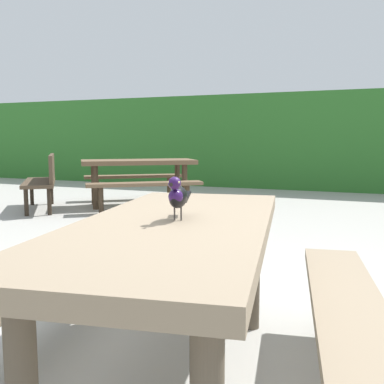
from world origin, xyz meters
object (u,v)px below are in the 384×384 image
Objects in this scene: picnic_table_mid_left at (139,171)px; park_bench_side at (45,178)px; bird_grackle at (178,196)px; picnic_table_foreground at (175,263)px.

park_bench_side is (-1.11, -0.93, -0.07)m from picnic_table_mid_left.
picnic_table_foreground is at bearing 157.79° from bird_grackle.
picnic_table_foreground is at bearing -59.37° from picnic_table_mid_left.
park_bench_side is (-3.89, 3.74, -0.35)m from bird_grackle.
picnic_table_foreground is at bearing -43.97° from park_bench_side.
bird_grackle reaches higher than picnic_table_foreground.
bird_grackle is at bearing -43.90° from park_bench_side.
picnic_table_foreground and picnic_table_mid_left have the same top height.
park_bench_side is at bearing 136.10° from bird_grackle.
picnic_table_mid_left is at bearing 39.89° from park_bench_side.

